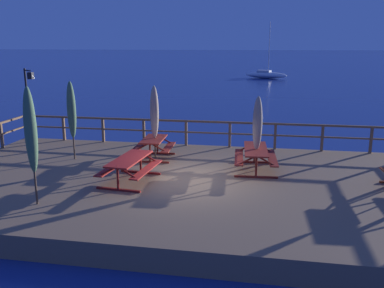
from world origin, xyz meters
TOP-DOWN VIEW (x-y plane):
  - ground_plane at (0.00, 0.00)m, footprint 600.00×600.00m
  - wooden_deck at (0.00, 0.00)m, footprint 16.99×9.26m
  - railing_waterside_far at (0.00, 4.48)m, footprint 16.79×0.10m
  - picnic_table_front_right at (2.07, 1.41)m, footprint 1.53×2.19m
  - picnic_table_front_left at (-1.74, 2.28)m, footprint 1.47×1.67m
  - picnic_table_back_right at (-1.76, -0.50)m, footprint 1.58×2.24m
  - patio_umbrella_short_back at (2.10, 1.34)m, footprint 0.32×0.32m
  - patio_umbrella_tall_back_right at (-1.71, 2.35)m, footprint 0.32×0.32m
  - patio_umbrella_short_front at (-3.64, -2.77)m, footprint 0.32×0.32m
  - patio_umbrella_tall_mid_left at (-4.65, 1.64)m, footprint 0.32×0.32m
  - lamp_post_hooked at (-7.63, 3.81)m, footprint 0.59×0.47m
  - sailboat_distant at (2.25, 47.92)m, footprint 6.22×3.49m

SIDE VIEW (x-z plane):
  - ground_plane at x=0.00m, z-range 0.00..0.00m
  - wooden_deck at x=0.00m, z-range 0.00..0.61m
  - sailboat_distant at x=2.25m, z-range -3.35..4.37m
  - picnic_table_front_left at x=-1.74m, z-range 0.77..1.55m
  - picnic_table_front_right at x=2.07m, z-range 0.78..1.56m
  - picnic_table_back_right at x=-1.76m, z-range 0.78..1.56m
  - railing_waterside_far at x=0.00m, z-range 0.82..1.91m
  - patio_umbrella_short_back at x=2.10m, z-range 0.95..3.51m
  - patio_umbrella_tall_back_right at x=-1.71m, z-range 0.98..3.71m
  - patio_umbrella_tall_mid_left at x=-4.65m, z-range 1.00..3.92m
  - patio_umbrella_short_front at x=-3.64m, z-range 1.04..4.22m
  - lamp_post_hooked at x=-7.63m, z-range 1.12..4.32m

